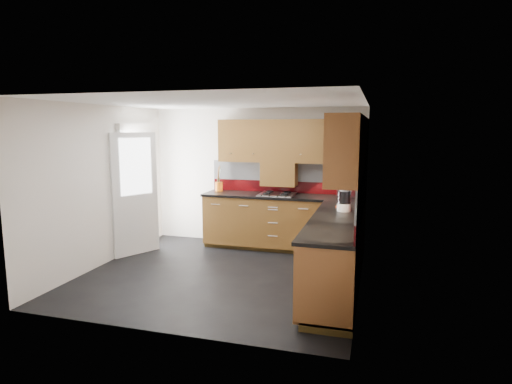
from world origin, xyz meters
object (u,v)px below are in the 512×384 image
(gas_hob, at_px, (277,194))
(food_processor, at_px, (344,201))
(toaster, at_px, (346,191))
(utensil_pot, at_px, (219,186))

(gas_hob, relative_size, food_processor, 1.86)
(toaster, bearing_deg, gas_hob, -172.62)
(gas_hob, height_order, utensil_pot, utensil_pot)
(utensil_pot, bearing_deg, food_processor, -28.74)
(gas_hob, xyz_separation_m, food_processor, (1.20, -1.11, 0.13))
(gas_hob, bearing_deg, toaster, 7.38)
(gas_hob, relative_size, toaster, 1.98)
(gas_hob, height_order, toaster, toaster)
(gas_hob, relative_size, utensil_pot, 1.26)
(gas_hob, distance_m, food_processor, 1.64)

